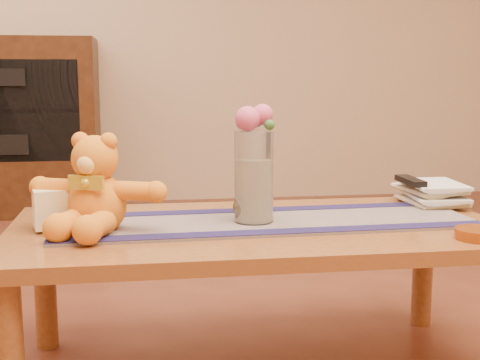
{
  "coord_description": "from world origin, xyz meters",
  "views": [
    {
      "loc": [
        -0.32,
        -1.8,
        0.87
      ],
      "look_at": [
        -0.05,
        0.0,
        0.58
      ],
      "focal_mm": 49.0,
      "sensor_mm": 36.0,
      "label": 1
    }
  ],
  "objects": [
    {
      "name": "potpourri_fill",
      "position": [
        -0.01,
        0.0,
        0.55
      ],
      "size": [
        0.09,
        0.09,
        0.18
      ],
      "primitive_type": "cylinder",
      "color": "beige",
      "rests_on": "glass_vase"
    },
    {
      "name": "blue_flower_side",
      "position": [
        -0.04,
        0.02,
        0.74
      ],
      "size": [
        0.04,
        0.04,
        0.04
      ],
      "primitive_type": "sphere",
      "color": "#515BAF",
      "rests_on": "glass_vase"
    },
    {
      "name": "table_leg_br",
      "position": [
        0.64,
        0.29,
        0.21
      ],
      "size": [
        0.07,
        0.07,
        0.41
      ],
      "primitive_type": "cylinder",
      "color": "brown",
      "rests_on": "floor"
    },
    {
      "name": "book_top",
      "position": [
        0.54,
        0.19,
        0.52
      ],
      "size": [
        0.18,
        0.23,
        0.02
      ],
      "primitive_type": "imported",
      "rotation": [
        0.0,
        0.0,
        -0.05
      ],
      "color": "beige",
      "rests_on": "book_upper"
    },
    {
      "name": "rose_right",
      "position": [
        0.02,
        0.01,
        0.76
      ],
      "size": [
        0.06,
        0.06,
        0.06
      ],
      "primitive_type": "sphere",
      "color": "#CE4873",
      "rests_on": "glass_vase"
    },
    {
      "name": "persian_runner",
      "position": [
        0.03,
        0.02,
        0.45
      ],
      "size": [
        1.21,
        0.38,
        0.01
      ],
      "primitive_type": "cube",
      "rotation": [
        0.0,
        0.0,
        0.03
      ],
      "color": "#171B43",
      "rests_on": "coffee_table_top"
    },
    {
      "name": "runner_border_far",
      "position": [
        0.02,
        0.16,
        0.46
      ],
      "size": [
        1.2,
        0.09,
        0.0
      ],
      "primitive_type": "cube",
      "rotation": [
        0.0,
        0.0,
        0.03
      ],
      "color": "#1B1644",
      "rests_on": "persian_runner"
    },
    {
      "name": "coffee_table_top",
      "position": [
        0.0,
        0.0,
        0.43
      ],
      "size": [
        1.4,
        0.7,
        0.04
      ],
      "primitive_type": "cube",
      "color": "brown",
      "rests_on": "floor"
    },
    {
      "name": "runner_border_near",
      "position": [
        0.03,
        -0.13,
        0.46
      ],
      "size": [
        1.2,
        0.09,
        0.0
      ],
      "primitive_type": "cube",
      "rotation": [
        0.0,
        0.0,
        0.03
      ],
      "color": "#1B1644",
      "rests_on": "persian_runner"
    },
    {
      "name": "teddy_bear",
      "position": [
        -0.44,
        -0.02,
        0.58
      ],
      "size": [
        0.45,
        0.42,
        0.25
      ],
      "primitive_type": null,
      "rotation": [
        0.0,
        0.0,
        -0.38
      ],
      "color": "orange",
      "rests_on": "persian_runner"
    },
    {
      "name": "pillar_candle",
      "position": [
        -0.57,
        0.02,
        0.51
      ],
      "size": [
        0.11,
        0.11,
        0.11
      ],
      "primitive_type": "cube",
      "rotation": [
        0.0,
        0.0,
        0.23
      ],
      "color": "beige",
      "rests_on": "persian_runner"
    },
    {
      "name": "blue_flower_back",
      "position": [
        0.0,
        0.04,
        0.75
      ],
      "size": [
        0.04,
        0.04,
        0.04
      ],
      "primitive_type": "sphere",
      "color": "#515BAF",
      "rests_on": "glass_vase"
    },
    {
      "name": "candle_wick",
      "position": [
        -0.57,
        0.02,
        0.57
      ],
      "size": [
        0.0,
        0.0,
        0.01
      ],
      "primitive_type": "cylinder",
      "rotation": [
        0.0,
        0.0,
        0.23
      ],
      "color": "black",
      "rests_on": "pillar_candle"
    },
    {
      "name": "wall_back",
      "position": [
        0.0,
        2.75,
        1.35
      ],
      "size": [
        5.5,
        0.0,
        5.5
      ],
      "primitive_type": "plane",
      "rotation": [
        1.57,
        0.0,
        0.0
      ],
      "color": "tan",
      "rests_on": "floor"
    },
    {
      "name": "book_upper",
      "position": [
        0.53,
        0.19,
        0.5
      ],
      "size": [
        0.19,
        0.24,
        0.02
      ],
      "primitive_type": "imported",
      "rotation": [
        0.0,
        0.0,
        0.11
      ],
      "color": "beige",
      "rests_on": "book_lower"
    },
    {
      "name": "amber_dish",
      "position": [
        0.54,
        -0.25,
        0.46
      ],
      "size": [
        0.13,
        0.13,
        0.03
      ],
      "primitive_type": "cylinder",
      "rotation": [
        0.0,
        0.0,
        0.13
      ],
      "color": "#BF5914",
      "rests_on": "coffee_table_top"
    },
    {
      "name": "glass_vase",
      "position": [
        -0.01,
        0.0,
        0.59
      ],
      "size": [
        0.11,
        0.11,
        0.26
      ],
      "primitive_type": "cylinder",
      "color": "silver",
      "rests_on": "persian_runner"
    },
    {
      "name": "bronze_ball",
      "position": [
        -0.03,
        0.01,
        0.5
      ],
      "size": [
        0.1,
        0.1,
        0.08
      ],
      "primitive_type": "sphere",
      "rotation": [
        0.0,
        0.0,
        -0.34
      ],
      "color": "#463A17",
      "rests_on": "persian_runner"
    },
    {
      "name": "media_cabinet",
      "position": [
        -1.2,
        2.48,
        0.55
      ],
      "size": [
        1.2,
        0.5,
        1.1
      ],
      "primitive_type": "cube",
      "color": "black",
      "rests_on": "floor"
    },
    {
      "name": "book_bottom",
      "position": [
        0.53,
        0.19,
        0.46
      ],
      "size": [
        0.18,
        0.23,
        0.02
      ],
      "primitive_type": "imported",
      "rotation": [
        0.0,
        0.0,
        0.05
      ],
      "color": "beige",
      "rests_on": "coffee_table_top"
    },
    {
      "name": "leaf_sprig",
      "position": [
        0.03,
        -0.02,
        0.74
      ],
      "size": [
        0.03,
        0.03,
        0.03
      ],
      "primitive_type": "sphere",
      "color": "#33662D",
      "rests_on": "glass_vase"
    },
    {
      "name": "rose_left",
      "position": [
        -0.03,
        -0.01,
        0.75
      ],
      "size": [
        0.07,
        0.07,
        0.07
      ],
      "primitive_type": "sphere",
      "color": "#CE4873",
      "rests_on": "glass_vase"
    },
    {
      "name": "book_lower",
      "position": [
        0.54,
        0.19,
        0.48
      ],
      "size": [
        0.18,
        0.24,
        0.02
      ],
      "primitive_type": "imported",
      "rotation": [
        0.0,
        0.0,
        -0.09
      ],
      "color": "beige",
      "rests_on": "book_bottom"
    },
    {
      "name": "tv_remote",
      "position": [
        0.53,
        0.18,
        0.54
      ],
      "size": [
        0.05,
        0.16,
        0.02
      ],
      "primitive_type": "cube",
      "rotation": [
        0.0,
        0.0,
        0.0
      ],
      "color": "black",
      "rests_on": "book_top"
    },
    {
      "name": "table_leg_bl",
      "position": [
        -0.64,
        0.29,
        0.21
      ],
      "size": [
        0.07,
        0.07,
        0.41
      ],
      "primitive_type": "cylinder",
      "color": "brown",
      "rests_on": "floor"
    }
  ]
}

